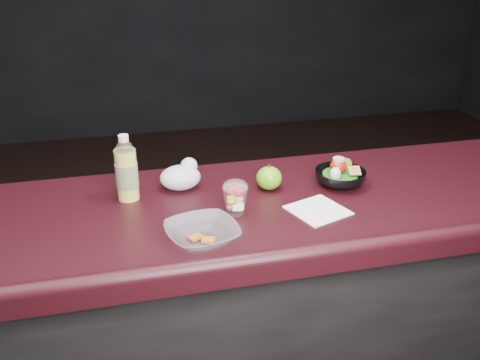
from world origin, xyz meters
The scene contains 8 objects.
counter centered at (0.00, 0.30, 0.51)m, with size 4.06×0.71×1.02m.
lemonade_bottle centered at (-0.31, 0.43, 1.11)m, with size 0.07×0.07×0.22m.
fruit_cup centered at (0.01, 0.25, 1.08)m, with size 0.08×0.08×0.11m.
green_apple centered at (0.16, 0.40, 1.06)m, with size 0.09×0.09×0.09m.
plastic_bag centered at (-0.13, 0.47, 1.07)m, with size 0.14×0.11×0.10m.
snack_bowl centered at (0.41, 0.37, 1.05)m, with size 0.18×0.18×0.10m.
takeout_bowl centered at (-0.12, 0.11, 1.04)m, with size 0.24×0.24×0.05m.
paper_napkin centered at (0.26, 0.20, 1.02)m, with size 0.16×0.16×0.00m, color white.
Camera 1 is at (-0.33, -1.18, 1.80)m, focal length 40.00 mm.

